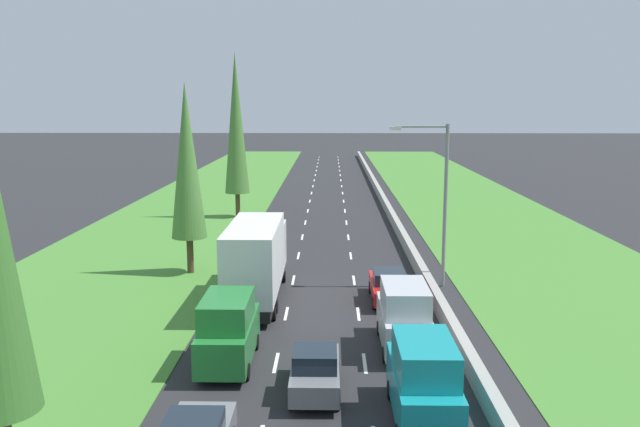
{
  "coord_description": "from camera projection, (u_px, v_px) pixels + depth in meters",
  "views": [
    {
      "loc": [
        0.38,
        -3.09,
        10.17
      ],
      "look_at": [
        -0.47,
        48.98,
        1.14
      ],
      "focal_mm": 36.32,
      "sensor_mm": 36.0,
      "label": 1
    }
  ],
  "objects": [
    {
      "name": "ground_plane",
      "position": [
        327.0,
        206.0,
        63.9
      ],
      "size": [
        300.0,
        300.0,
        0.0
      ],
      "primitive_type": "plane",
      "color": "#28282B",
      "rests_on": "ground"
    },
    {
      "name": "poplar_tree_second",
      "position": [
        187.0,
        162.0,
        37.73
      ],
      "size": [
        2.08,
        2.08,
        11.32
      ],
      "color": "#4C3823",
      "rests_on": "ground"
    },
    {
      "name": "lane_markings",
      "position": [
        327.0,
        206.0,
        63.9
      ],
      "size": [
        3.64,
        116.0,
        0.01
      ],
      "color": "white",
      "rests_on": "ground"
    },
    {
      "name": "red_sedan_right_lane",
      "position": [
        388.0,
        286.0,
        33.26
      ],
      "size": [
        1.82,
        4.5,
        1.64
      ],
      "color": "red",
      "rests_on": "ground"
    },
    {
      "name": "median_barrier",
      "position": [
        384.0,
        202.0,
        63.73
      ],
      "size": [
        0.44,
        120.0,
        0.85
      ],
      "primitive_type": "cube",
      "color": "#9E9B93",
      "rests_on": "ground"
    },
    {
      "name": "white_box_truck_left_lane",
      "position": [
        257.0,
        259.0,
        33.14
      ],
      "size": [
        2.46,
        9.4,
        4.18
      ],
      "color": "black",
      "rests_on": "ground"
    },
    {
      "name": "silver_van_right_lane",
      "position": [
        404.0,
        317.0,
        26.71
      ],
      "size": [
        1.96,
        4.9,
        2.82
      ],
      "color": "silver",
      "rests_on": "ground"
    },
    {
      "name": "street_light_mast",
      "position": [
        439.0,
        194.0,
        35.18
      ],
      "size": [
        3.2,
        0.28,
        9.0
      ],
      "color": "gray",
      "rests_on": "ground"
    },
    {
      "name": "green_van_left_lane",
      "position": [
        228.0,
        330.0,
        25.12
      ],
      "size": [
        1.96,
        4.9,
        2.82
      ],
      "color": "#237A33",
      "rests_on": "ground"
    },
    {
      "name": "grass_verge_left",
      "position": [
        199.0,
        205.0,
        64.1
      ],
      "size": [
        14.0,
        140.0,
        0.04
      ],
      "primitive_type": "cube",
      "color": "#478433",
      "rests_on": "ground"
    },
    {
      "name": "teal_van_right_lane",
      "position": [
        423.0,
        381.0,
        20.59
      ],
      "size": [
        1.96,
        4.9,
        2.82
      ],
      "color": "teal",
      "rests_on": "ground"
    },
    {
      "name": "grass_verge_right",
      "position": [
        472.0,
        206.0,
        63.66
      ],
      "size": [
        14.0,
        140.0,
        0.04
      ],
      "primitive_type": "cube",
      "color": "#478433",
      "rests_on": "ground"
    },
    {
      "name": "grey_hatchback_centre_lane",
      "position": [
        315.0,
        371.0,
        22.69
      ],
      "size": [
        1.74,
        3.9,
        1.72
      ],
      "color": "slate",
      "rests_on": "ground"
    },
    {
      "name": "poplar_tree_third",
      "position": [
        236.0,
        124.0,
        56.29
      ],
      "size": [
        2.16,
        2.16,
        14.42
      ],
      "color": "#4C3823",
      "rests_on": "ground"
    }
  ]
}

